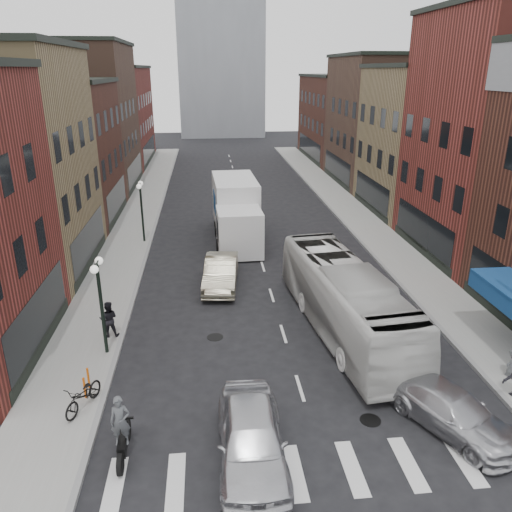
# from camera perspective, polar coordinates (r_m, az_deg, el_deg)

# --- Properties ---
(ground) EXTENTS (160.00, 160.00, 0.00)m
(ground) POSITION_cam_1_polar(r_m,az_deg,el_deg) (18.12, 5.64, -16.61)
(ground) COLOR black
(ground) RESTS_ON ground
(sidewalk_left) EXTENTS (3.00, 74.00, 0.15)m
(sidewalk_left) POSITION_cam_1_polar(r_m,az_deg,el_deg) (38.08, -13.63, 3.47)
(sidewalk_left) COLOR gray
(sidewalk_left) RESTS_ON ground
(sidewalk_right) EXTENTS (3.00, 74.00, 0.15)m
(sidewalk_right) POSITION_cam_1_polar(r_m,az_deg,el_deg) (39.45, 11.67, 4.22)
(sidewalk_right) COLOR gray
(sidewalk_right) RESTS_ON ground
(curb_left) EXTENTS (0.20, 74.00, 0.16)m
(curb_left) POSITION_cam_1_polar(r_m,az_deg,el_deg) (37.92, -11.37, 3.46)
(curb_left) COLOR gray
(curb_left) RESTS_ON ground
(curb_right) EXTENTS (0.20, 74.00, 0.16)m
(curb_right) POSITION_cam_1_polar(r_m,az_deg,el_deg) (39.06, 9.55, 4.08)
(curb_right) COLOR gray
(curb_right) RESTS_ON ground
(crosswalk_stripes) EXTENTS (12.00, 2.20, 0.01)m
(crosswalk_stripes) POSITION_cam_1_polar(r_m,az_deg,el_deg) (15.89, 7.89, -23.08)
(crosswalk_stripes) COLOR silver
(crosswalk_stripes) RESTS_ON ground
(bldg_left_mid_b) EXTENTS (10.30, 10.20, 10.30)m
(bldg_left_mid_b) POSITION_cam_1_polar(r_m,az_deg,el_deg) (40.32, -23.22, 10.76)
(bldg_left_mid_b) COLOR #482219
(bldg_left_mid_b) RESTS_ON ground
(bldg_left_far_a) EXTENTS (10.30, 12.20, 13.30)m
(bldg_left_far_a) POSITION_cam_1_polar(r_m,az_deg,el_deg) (50.69, -19.93, 14.61)
(bldg_left_far_a) COLOR #4D3226
(bldg_left_far_a) RESTS_ON ground
(bldg_left_far_b) EXTENTS (10.30, 16.20, 11.30)m
(bldg_left_far_b) POSITION_cam_1_polar(r_m,az_deg,el_deg) (64.42, -16.94, 15.08)
(bldg_left_far_b) COLOR maroon
(bldg_left_far_b) RESTS_ON ground
(bldg_right_mid_b) EXTENTS (10.30, 10.20, 11.30)m
(bldg_right_mid_b) POSITION_cam_1_polar(r_m,az_deg,el_deg) (42.52, 20.01, 12.30)
(bldg_right_mid_b) COLOR olive
(bldg_right_mid_b) RESTS_ON ground
(bldg_right_far_a) EXTENTS (10.30, 12.20, 12.30)m
(bldg_right_far_a) POSITION_cam_1_polar(r_m,az_deg,el_deg) (52.56, 14.95, 14.75)
(bldg_right_far_a) COLOR #4D3226
(bldg_right_far_a) RESTS_ON ground
(bldg_right_far_b) EXTENTS (10.30, 16.20, 10.30)m
(bldg_right_far_b) POSITION_cam_1_polar(r_m,az_deg,el_deg) (65.91, 10.61, 15.26)
(bldg_right_far_b) COLOR #482219
(bldg_right_far_b) RESTS_ON ground
(streetlamp_near) EXTENTS (0.32, 1.22, 4.11)m
(streetlamp_near) POSITION_cam_1_polar(r_m,az_deg,el_deg) (20.25, -17.44, -3.71)
(streetlamp_near) COLOR black
(streetlamp_near) RESTS_ON ground
(streetlamp_far) EXTENTS (0.32, 1.22, 4.11)m
(streetlamp_far) POSITION_cam_1_polar(r_m,az_deg,el_deg) (33.36, -13.00, 6.19)
(streetlamp_far) COLOR black
(streetlamp_far) RESTS_ON ground
(bike_rack) EXTENTS (0.08, 0.68, 0.80)m
(bike_rack) POSITION_cam_1_polar(r_m,az_deg,el_deg) (19.10, -18.80, -13.55)
(bike_rack) COLOR #D8590C
(bike_rack) RESTS_ON sidewalk_left
(box_truck) EXTENTS (3.00, 9.21, 3.97)m
(box_truck) POSITION_cam_1_polar(r_m,az_deg,el_deg) (33.51, -2.28, 5.09)
(box_truck) COLOR white
(box_truck) RESTS_ON ground
(motorcycle_rider) EXTENTS (0.60, 2.09, 2.13)m
(motorcycle_rider) POSITION_cam_1_polar(r_m,az_deg,el_deg) (16.01, -15.12, -18.59)
(motorcycle_rider) COLOR black
(motorcycle_rider) RESTS_ON ground
(transit_bus) EXTENTS (3.82, 11.32, 3.09)m
(transit_bus) POSITION_cam_1_polar(r_m,az_deg,el_deg) (22.08, 10.11, -4.88)
(transit_bus) COLOR silver
(transit_bus) RESTS_ON ground
(sedan_left_near) EXTENTS (2.05, 4.95, 1.68)m
(sedan_left_near) POSITION_cam_1_polar(r_m,az_deg,el_deg) (15.47, -0.52, -20.09)
(sedan_left_near) COLOR silver
(sedan_left_near) RESTS_ON ground
(sedan_left_far) EXTENTS (2.14, 4.93, 1.58)m
(sedan_left_far) POSITION_cam_1_polar(r_m,az_deg,el_deg) (26.56, -4.03, -1.88)
(sedan_left_far) COLOR #BAB497
(sedan_left_far) RESTS_ON ground
(curb_car) EXTENTS (3.70, 4.93, 1.33)m
(curb_car) POSITION_cam_1_polar(r_m,az_deg,el_deg) (17.87, 21.48, -16.12)
(curb_car) COLOR #BBBBC0
(curb_car) RESTS_ON ground
(parked_bicycle) EXTENTS (1.36, 2.01, 1.00)m
(parked_bicycle) POSITION_cam_1_polar(r_m,az_deg,el_deg) (18.31, -19.11, -14.84)
(parked_bicycle) COLOR black
(parked_bicycle) RESTS_ON sidewalk_left
(ped_left_solo) EXTENTS (0.80, 0.48, 1.60)m
(ped_left_solo) POSITION_cam_1_polar(r_m,az_deg,el_deg) (22.28, -16.49, -6.93)
(ped_left_solo) COLOR black
(ped_left_solo) RESTS_ON sidewalk_left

